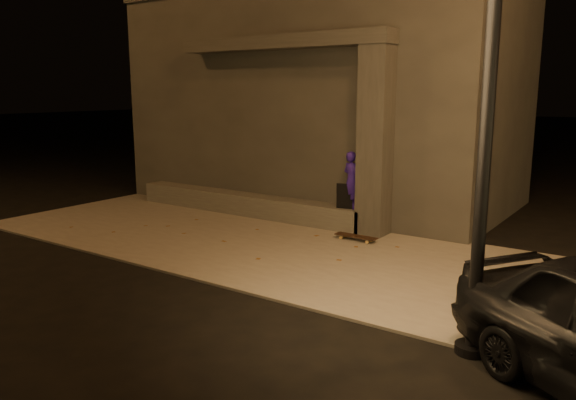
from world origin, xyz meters
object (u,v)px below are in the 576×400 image
Objects in this scene: skateboarder at (351,180)px; backpack at (347,199)px; skateboard at (356,237)px; column at (376,142)px.

backpack is (-0.10, 0.00, -0.40)m from skateboarder.
skateboard is (0.47, -0.65, -0.95)m from skateboarder.
column is at bearing -12.99° from backpack.
skateboarder is 1.24m from skateboard.
skateboarder is at bearing -12.99° from backpack.
skateboarder reaches higher than backpack.
backpack reaches higher than skateboard.
skateboard is (-0.03, -0.65, -1.73)m from column.
skateboarder reaches higher than skateboard.
backpack is at bearing 132.71° from skateboard.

